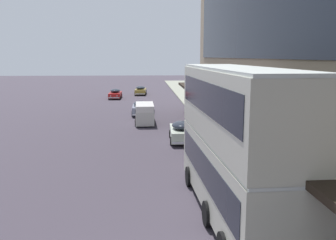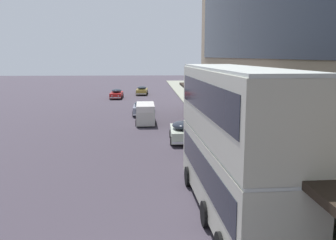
% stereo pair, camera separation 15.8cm
% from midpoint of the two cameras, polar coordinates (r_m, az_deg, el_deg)
% --- Properties ---
extents(transit_bus_kerbside_front, '(3.06, 11.26, 6.15)m').
position_cam_midpoint_polar(transit_bus_kerbside_front, '(15.30, 10.19, -2.73)').
color(transit_bus_kerbside_front, beige).
rests_on(transit_bus_kerbside_front, ground).
extents(sedan_second_mid, '(1.92, 4.97, 1.55)m').
position_cam_midpoint_polar(sedan_second_mid, '(42.45, -3.96, 1.85)').
color(sedan_second_mid, gray).
rests_on(sedan_second_mid, ground).
extents(sedan_trailing_near, '(1.96, 4.80, 1.49)m').
position_cam_midpoint_polar(sedan_trailing_near, '(59.38, -7.76, 4.00)').
color(sedan_trailing_near, '#A41918').
rests_on(sedan_trailing_near, ground).
extents(sedan_oncoming_front, '(2.07, 4.85, 1.50)m').
position_cam_midpoint_polar(sedan_oncoming_front, '(64.59, -3.91, 4.53)').
color(sedan_oncoming_front, olive).
rests_on(sedan_oncoming_front, ground).
extents(sedan_second_near, '(1.98, 4.55, 1.60)m').
position_cam_midpoint_polar(sedan_second_near, '(29.12, 2.26, -1.74)').
color(sedan_second_near, beige).
rests_on(sedan_second_near, ground).
extents(vw_van, '(1.94, 4.57, 1.96)m').
position_cam_midpoint_polar(vw_van, '(36.84, -3.35, 1.16)').
color(vw_van, beige).
rests_on(vw_van, ground).
extents(pedestrian_at_kerb, '(0.61, 0.33, 1.86)m').
position_cam_midpoint_polar(pedestrian_at_kerb, '(13.78, 23.22, -14.13)').
color(pedestrian_at_kerb, black).
rests_on(pedestrian_at_kerb, sidewalk_kerb).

